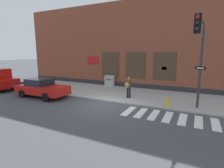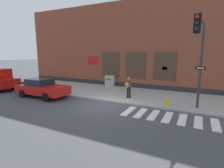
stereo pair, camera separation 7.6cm
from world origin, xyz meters
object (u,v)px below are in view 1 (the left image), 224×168
traffic_light (200,50)px  utility_box (110,81)px  fire_hydrant (168,102)px  busker (128,86)px  red_car (42,88)px

traffic_light → utility_box: bearing=147.1°
utility_box → fire_hydrant: size_ratio=1.64×
busker → traffic_light: (4.78, -1.57, 2.73)m
red_car → utility_box: size_ratio=4.03×
utility_box → busker: bearing=-46.8°
red_car → fire_hydrant: size_ratio=6.59×
red_car → traffic_light: bearing=4.4°
fire_hydrant → utility_box: bearing=144.5°
busker → fire_hydrant: (3.15, -0.98, -0.61)m
utility_box → fire_hydrant: bearing=-35.5°
red_car → fire_hydrant: (9.89, 1.48, -0.32)m
utility_box → fire_hydrant: 8.31m
traffic_light → fire_hydrant: 3.77m
busker → fire_hydrant: busker is taller
busker → traffic_light: bearing=-18.2°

